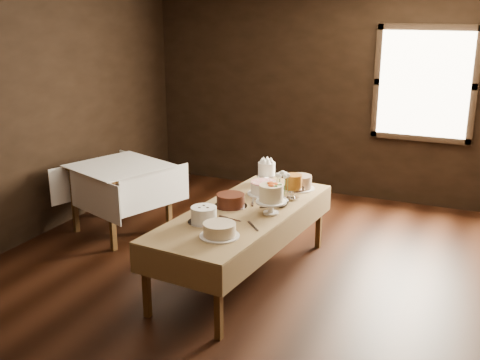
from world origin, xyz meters
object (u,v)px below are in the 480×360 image
Objects in this scene: cake_speckled at (300,183)px; cake_server_a at (234,220)px; cake_caramel at (293,188)px; cake_server_d at (276,206)px; cake_swirl at (204,215)px; cake_server_b at (255,228)px; cake_server_e at (209,212)px; cake_lattice at (264,189)px; cake_chocolate at (231,201)px; cake_cream at (219,230)px; cake_meringue at (267,173)px; flower_vase at (282,200)px; display_table at (244,215)px; cake_flowers at (271,201)px; side_table at (120,173)px; cake_server_c at (253,201)px.

cake_speckled reaches higher than cake_server_a.
cake_caramel reaches higher than cake_server_d.
cake_speckled is 1.37m from cake_swirl.
cake_server_b is 0.59m from cake_server_e.
cake_server_b is (0.29, -0.91, -0.05)m from cake_lattice.
cake_speckled is 0.91m from cake_chocolate.
cake_cream is at bearing -78.47° from cake_server_b.
cake_meringue is 0.99× the size of cake_server_d.
cake_server_d is at bearing 24.22° from cake_chocolate.
cake_chocolate is 1.57× the size of cake_server_d.
cake_server_b is 1.80× the size of flower_vase.
display_table is 0.40m from flower_vase.
cake_flowers is at bearing -2.70° from cake_chocolate.
cake_swirl is (-0.51, -0.94, -0.04)m from cake_caramel.
cake_speckled reaches higher than cake_cream.
cake_server_d is at bearing 78.94° from cake_cream.
cake_server_b is 0.60m from cake_server_d.
cake_speckled reaches higher than flower_vase.
side_table is 5.12× the size of cake_meringue.
cake_server_b is at bearing -54.15° from display_table.
cake_server_c is at bearing 173.98° from flower_vase.
cake_server_b and cake_server_d have the same top height.
cake_meringue is 0.91× the size of cake_caramel.
cake_server_a and cake_server_d have the same top height.
cake_speckled is 1.29× the size of cake_server_e.
cake_server_c is 0.52m from cake_server_e.
cake_lattice is (-0.28, -0.32, -0.01)m from cake_speckled.
cake_server_a is at bearing -102.58° from cake_speckled.
cake_lattice is (1.77, 0.01, 0.05)m from side_table.
flower_vase reaches higher than cake_server_e.
cake_server_b is 1.00× the size of cake_server_d.
display_table is 0.33m from cake_server_d.
cake_server_c reaches higher than display_table.
cake_caramel is at bearing 134.26° from cake_server_b.
cake_server_a is (1.80, -0.79, -0.01)m from side_table.
cake_swirl reaches higher than cake_server_a.
display_table is at bearing -175.88° from cake_server_d.
display_table is 9.69× the size of cake_server_d.
cake_server_a is (-0.05, 0.40, -0.05)m from cake_cream.
cake_cream reaches higher than cake_server_c.
cake_speckled is 0.80× the size of cake_cream.
cake_server_d is (2.02, -0.30, -0.01)m from side_table.
cake_meringue is at bearing 97.26° from cake_cream.
cake_server_a is (-0.25, -1.12, -0.07)m from cake_speckled.
cake_server_e is at bearing -153.84° from cake_server_b.
cake_flowers is 0.76× the size of cake_cream.
cake_caramel reaches higher than side_table.
cake_flowers is 1.22× the size of cake_server_d.
cake_swirl is 0.28m from cake_server_a.
cake_speckled is 0.83m from cake_flowers.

